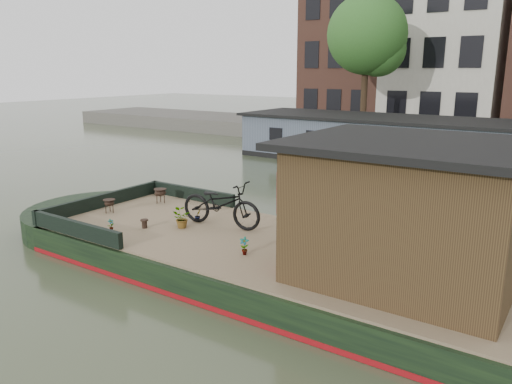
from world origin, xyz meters
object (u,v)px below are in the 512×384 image
Objects in this scene: cabin at (408,209)px; dinghy at (363,166)px; brazier_front at (109,206)px; bicycle at (221,204)px; potted_plant_a at (244,246)px; brazier_rear at (160,196)px.

cabin reaches higher than dinghy.
dinghy is at bearing 78.74° from brazier_front.
cabin reaches higher than bicycle.
cabin is 12.29m from dinghy.
bicycle is 1.98m from potted_plant_a.
brazier_front is 1.49m from brazier_rear.
dinghy is at bearing 79.25° from brazier_rear.
cabin is at bearing -165.82° from dinghy.
cabin is 11.06× the size of potted_plant_a.
dinghy is (-0.81, 10.52, -0.86)m from bicycle.
brazier_rear is at bearing 170.67° from cabin.
bicycle is at bearing 172.93° from dinghy.
potted_plant_a is at bearing -134.92° from bicycle.
bicycle is 0.64× the size of dinghy.
bicycle is 5.87× the size of brazier_front.
bicycle is at bearing -14.83° from brazier_rear.
brazier_rear reaches higher than potted_plant_a.
brazier_front is (-3.05, -0.73, -0.36)m from bicycle.
bicycle is at bearing 141.52° from potted_plant_a.
brazier_front reaches higher than dinghy.
cabin is at bearing 14.20° from potted_plant_a.
cabin is at bearing -9.33° from brazier_rear.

